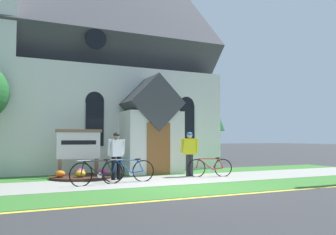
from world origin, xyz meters
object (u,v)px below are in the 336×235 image
Objects in this scene: cyclist_in_green_jersey at (190,150)px; cyclist_in_yellow_jersey at (116,152)px; church_sign at (79,146)px; bicycle_red at (210,167)px; bicycle_black at (97,173)px; bicycle_orange at (129,171)px; roadside_conifer at (198,94)px.

cyclist_in_yellow_jersey is at bearing 178.75° from cyclist_in_green_jersey.
bicycle_red is (4.61, -2.02, -0.82)m from church_sign.
bicycle_black is at bearing -172.37° from bicycle_red.
cyclist_in_yellow_jersey is at bearing 172.18° from bicycle_red.
cyclist_in_green_jersey is (2.68, 0.66, 0.63)m from bicycle_orange.
bicycle_orange is 1.01× the size of cyclist_in_green_jersey.
bicycle_orange is at bearing -72.50° from cyclist_in_yellow_jersey.
roadside_conifer is at bearing 47.03° from bicycle_orange.
cyclist_in_green_jersey is at bearing -121.92° from roadside_conifer.
cyclist_in_green_jersey reaches higher than bicycle_red.
bicycle_black is at bearing -136.04° from roadside_conifer.
cyclist_in_yellow_jersey is at bearing 49.74° from bicycle_black.
church_sign is 10.03m from roadside_conifer.
church_sign is at bearing 158.00° from cyclist_in_green_jersey.
church_sign is 1.05× the size of bicycle_orange.
church_sign reaches higher than bicycle_red.
bicycle_black reaches higher than bicycle_red.
roadside_conifer is (8.11, 5.07, 3.04)m from church_sign.
church_sign reaches higher than cyclist_in_green_jersey.
cyclist_in_green_jersey is (3.95, -1.60, -0.17)m from church_sign.
bicycle_orange is 1.04× the size of cyclist_in_yellow_jersey.
bicycle_black reaches higher than bicycle_orange.
roadside_conifer is at bearing 32.04° from church_sign.
bicycle_black is 0.27× the size of roadside_conifer.
bicycle_black is 1.04× the size of cyclist_in_green_jersey.
bicycle_orange is 2.83m from cyclist_in_green_jersey.
cyclist_in_green_jersey is 2.90m from cyclist_in_yellow_jersey.
bicycle_red is at bearing -7.82° from cyclist_in_yellow_jersey.
cyclist_in_green_jersey reaches higher than cyclist_in_yellow_jersey.
bicycle_red is at bearing 7.63° from bicycle_black.
bicycle_orange is at bearing -166.12° from cyclist_in_green_jersey.
church_sign is at bearing 156.32° from bicycle_red.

